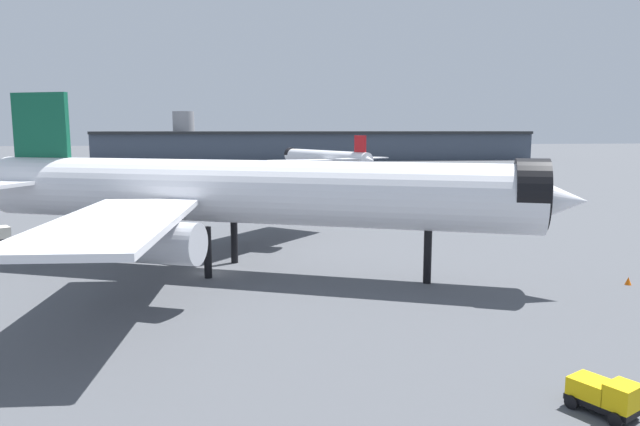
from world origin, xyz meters
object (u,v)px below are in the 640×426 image
Objects in this scene: airliner_far_taxiway at (326,158)px; traffic_cone_near_nose at (628,281)px; airliner_near_gate at (243,193)px; baggage_tug_wing at (605,395)px; baggage_cart_trailing at (2,233)px; traffic_cone_wingtip at (381,217)px; service_truck_front at (235,206)px.

traffic_cone_near_nose is at bearing 156.76° from airliner_far_taxiway.
airliner_near_gate is 16.60× the size of baggage_tug_wing.
traffic_cone_wingtip is at bearing -111.31° from baggage_cart_trailing.
service_truck_front is at bearing 126.22° from traffic_cone_near_nose.
airliner_near_gate reaches higher than baggage_cart_trailing.
airliner_near_gate reaches higher than traffic_cone_wingtip.
baggage_tug_wing is 4.98× the size of traffic_cone_near_nose.
service_truck_front is 2.04× the size of baggage_cart_trailing.
service_truck_front is (-27.31, -78.69, -3.77)m from airliner_far_taxiway.
airliner_near_gate is 36.50m from traffic_cone_near_nose.
traffic_cone_wingtip is (21.63, 30.00, -7.45)m from airliner_near_gate.
airliner_near_gate is 1.42× the size of airliner_far_taxiway.
baggage_tug_wing is at bearing -128.33° from traffic_cone_near_nose.
airliner_far_taxiway is 126.94m from traffic_cone_near_nose.
airliner_near_gate reaches higher than service_truck_front.
airliner_far_taxiway reaches higher than traffic_cone_wingtip.
baggage_tug_wing is at bearing 149.61° from airliner_far_taxiway.
baggage_cart_trailing is at bearing -69.72° from service_truck_front.
baggage_tug_wing is 70.17m from baggage_cart_trailing.
airliner_near_gate is 82.24× the size of traffic_cone_wingtip.
service_truck_front is 8.12× the size of traffic_cone_near_nose.
traffic_cone_near_nose is at bearing 6.26° from airliner_near_gate.
airliner_near_gate reaches higher than baggage_tug_wing.
airliner_far_taxiway is 148.72m from baggage_tug_wing.
service_truck_front is at bearing 134.10° from airliner_far_taxiway.
baggage_cart_trailing is at bearing 122.89° from airliner_far_taxiway.
airliner_near_gate is 38.31m from service_truck_front.
traffic_cone_near_nose is at bearing 25.44° from service_truck_front.
airliner_near_gate is 119.48m from airliner_far_taxiway.
airliner_far_taxiway is at bearing 86.78° from traffic_cone_wingtip.
service_truck_front is (-0.82, 37.79, -6.22)m from airliner_near_gate.
airliner_far_taxiway is 7.17× the size of service_truck_front.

